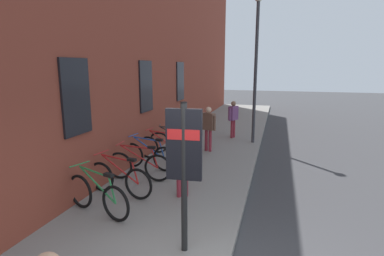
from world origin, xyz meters
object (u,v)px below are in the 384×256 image
Objects in this scene: pedestrian_crossing_street at (233,115)px; bicycle_leaning_wall at (148,156)px; pedestrian_by_facade at (208,124)px; street_lamp at (256,58)px; bicycle_by_door at (139,166)px; bicycle_nearest_sign at (163,148)px; transit_info_sign at (184,155)px; bicycle_beside_lamp at (97,196)px; bicycle_far_end at (119,179)px; pedestrian_near_bus at (182,157)px; bicycle_under_window at (174,142)px.

bicycle_leaning_wall is at bearing 159.16° from pedestrian_crossing_street.
street_lamp is at bearing -39.50° from pedestrian_by_facade.
bicycle_nearest_sign is (1.80, 0.01, -0.00)m from bicycle_by_door.
bicycle_nearest_sign is 1.16× the size of pedestrian_crossing_street.
transit_info_sign is 7.69m from street_lamp.
pedestrian_by_facade is (2.33, -1.22, 0.56)m from bicycle_leaning_wall.
bicycle_leaning_wall is at bearing 2.91° from bicycle_beside_lamp.
bicycle_beside_lamp is 1.10× the size of pedestrian_by_facade.
transit_info_sign reaches higher than bicycle_far_end.
bicycle_nearest_sign is at bearing 140.87° from street_lamp.
bicycle_far_end is 6.99m from street_lamp.
bicycle_beside_lamp is 1.95m from pedestrian_near_bus.
bicycle_far_end is at bearing 179.18° from bicycle_under_window.
bicycle_by_door is 1.15× the size of pedestrian_near_bus.
pedestrian_crossing_street is (7.40, -1.60, 0.54)m from bicycle_beside_lamp.
bicycle_leaning_wall is 0.93m from bicycle_nearest_sign.
bicycle_far_end is 1.54m from pedestrian_near_bus.
bicycle_nearest_sign is (0.93, -0.10, -0.00)m from bicycle_leaning_wall.
transit_info_sign reaches higher than pedestrian_near_bus.
pedestrian_near_bus is (-2.46, -1.41, 0.55)m from bicycle_nearest_sign.
bicycle_nearest_sign and bicycle_under_window have the same top height.
pedestrian_crossing_street is (6.46, -1.64, 0.54)m from bicycle_far_end.
pedestrian_by_facade is at bearing -14.81° from bicycle_far_end.
bicycle_by_door is 1.16× the size of pedestrian_crossing_street.
bicycle_leaning_wall is 1.16× the size of pedestrian_crossing_street.
pedestrian_crossing_street is (2.79, -1.58, 0.54)m from bicycle_under_window.
bicycle_by_door is at bearing -179.68° from bicycle_nearest_sign.
bicycle_beside_lamp is at bearing -179.34° from bicycle_nearest_sign.
bicycle_by_door is 1.64m from pedestrian_near_bus.
street_lamp reaches higher than bicycle_beside_lamp.
pedestrian_crossing_street is at bearing -29.59° from bicycle_under_window.
pedestrian_near_bus is at bearing 177.74° from pedestrian_crossing_street.
bicycle_by_door is at bearing 160.85° from pedestrian_by_facade.
bicycle_leaning_wall is at bearing 146.94° from street_lamp.
bicycle_by_door is at bearing -172.80° from bicycle_leaning_wall.
bicycle_under_window is at bearing 150.41° from pedestrian_crossing_street.
bicycle_under_window is at bearing -0.24° from bicycle_beside_lamp.
pedestrian_crossing_street reaches higher than bicycle_under_window.
pedestrian_by_facade is (4.20, -1.11, 0.56)m from bicycle_far_end.
bicycle_nearest_sign is at bearing 175.87° from bicycle_under_window.
pedestrian_crossing_street is at bearing -24.22° from bicycle_nearest_sign.
pedestrian_near_bus is at bearing -150.27° from bicycle_nearest_sign.
bicycle_leaning_wall is 1.81m from bicycle_under_window.
pedestrian_near_bus is at bearing -135.53° from bicycle_leaning_wall.
bicycle_by_door is at bearing 178.87° from bicycle_under_window.
bicycle_beside_lamp is at bearing 133.14° from pedestrian_near_bus.
bicycle_beside_lamp and bicycle_far_end have the same top height.
bicycle_beside_lamp is at bearing 71.32° from transit_info_sign.
pedestrian_by_facade is (-2.26, 0.53, 0.02)m from pedestrian_crossing_street.
bicycle_far_end is at bearing 2.00° from bicycle_beside_lamp.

